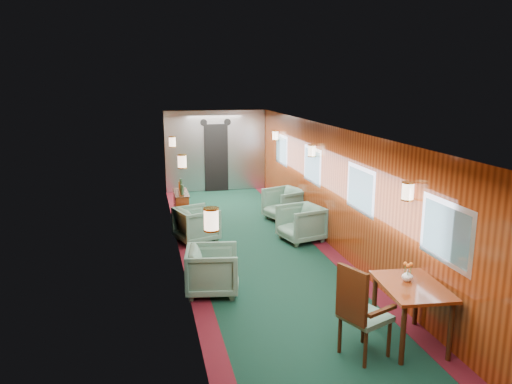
# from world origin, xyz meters

# --- Properties ---
(room) EXTENTS (12.00, 12.10, 2.40)m
(room) POSITION_xyz_m (0.00, 0.00, 1.63)
(room) COLOR black
(room) RESTS_ON ground
(bulkhead) EXTENTS (2.98, 0.17, 2.39)m
(bulkhead) POSITION_xyz_m (0.00, 5.91, 1.18)
(bulkhead) COLOR #B0B3B7
(bulkhead) RESTS_ON ground
(windows_right) EXTENTS (0.02, 8.60, 0.80)m
(windows_right) POSITION_xyz_m (1.49, 0.25, 1.45)
(windows_right) COLOR silver
(windows_right) RESTS_ON ground
(wall_sconces) EXTENTS (2.97, 7.97, 0.25)m
(wall_sconces) POSITION_xyz_m (0.00, 0.57, 1.79)
(wall_sconces) COLOR #FFE6C6
(wall_sconces) RESTS_ON ground
(dining_table) EXTENTS (0.83, 1.12, 0.79)m
(dining_table) POSITION_xyz_m (1.10, -3.48, 0.67)
(dining_table) COLOR maroon
(dining_table) RESTS_ON ground
(side_chair) EXTENTS (0.67, 0.69, 1.18)m
(side_chair) POSITION_xyz_m (0.32, -3.65, 0.64)
(side_chair) COLOR #214E42
(side_chair) RESTS_ON ground
(credenza) EXTENTS (0.30, 0.96, 1.14)m
(credenza) POSITION_xyz_m (-1.34, 2.09, 0.44)
(credenza) COLOR maroon
(credenza) RESTS_ON ground
(flower_vase) EXTENTS (0.14, 0.14, 0.15)m
(flower_vase) POSITION_xyz_m (1.10, -3.36, 0.87)
(flower_vase) COLOR silver
(flower_vase) RESTS_ON dining_table
(armchair_left_near) EXTENTS (0.93, 0.91, 0.74)m
(armchair_left_near) POSITION_xyz_m (-1.12, -1.40, 0.37)
(armchair_left_near) COLOR #214E42
(armchair_left_near) RESTS_ON ground
(armchair_left_far) EXTENTS (1.00, 0.99, 0.72)m
(armchair_left_far) POSITION_xyz_m (-1.09, 1.20, 0.36)
(armchair_left_far) COLOR #214E42
(armchair_left_far) RESTS_ON ground
(armchair_right_near) EXTENTS (0.99, 0.97, 0.74)m
(armchair_right_near) POSITION_xyz_m (1.02, 0.76, 0.37)
(armchair_right_near) COLOR #214E42
(armchair_right_near) RESTS_ON ground
(armchair_right_far) EXTENTS (1.07, 1.06, 0.76)m
(armchair_right_far) POSITION_xyz_m (1.12, 2.36, 0.38)
(armchair_right_far) COLOR #214E42
(armchair_right_far) RESTS_ON ground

